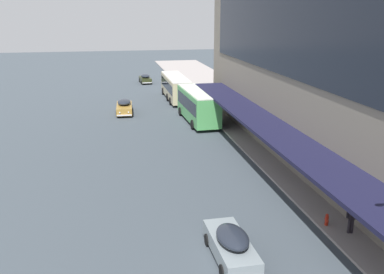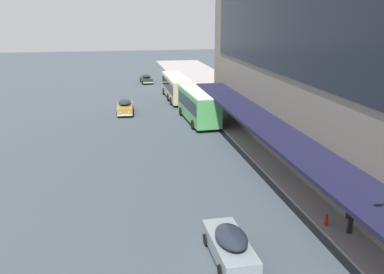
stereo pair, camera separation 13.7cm
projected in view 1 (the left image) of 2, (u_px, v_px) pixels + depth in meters
name	position (u px, v px, depth m)	size (l,w,h in m)	color
transit_bus_kerbside_front	(176.00, 86.00, 58.07)	(2.84, 11.18, 3.16)	#BCAF87
transit_bus_kerbside_rear	(198.00, 104.00, 46.27)	(3.12, 9.62, 3.45)	#4C9C54
sedan_oncoming_rear	(124.00, 107.00, 50.36)	(2.08, 5.03, 1.65)	olive
sedan_far_back	(145.00, 79.00, 71.52)	(1.95, 4.44, 1.51)	#292F17
sedan_trailing_mid	(231.00, 245.00, 20.75)	(1.88, 4.84, 1.66)	gray
pedestrian_at_kerb	(352.00, 216.00, 22.87)	(0.62, 0.33, 1.86)	black
fire_hydrant	(327.00, 219.00, 23.90)	(0.20, 0.40, 0.70)	red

